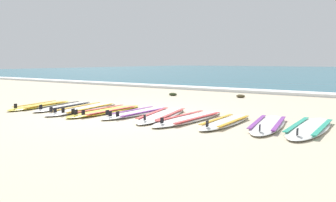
% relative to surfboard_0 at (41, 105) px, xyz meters
% --- Properties ---
extents(ground_plane, '(80.00, 80.00, 0.00)m').
position_rel_surfboard_0_xyz_m(ground_plane, '(2.83, 0.25, -0.04)').
color(ground_plane, beige).
extents(wave_foam_strip, '(80.00, 0.83, 0.11)m').
position_rel_surfboard_0_xyz_m(wave_foam_strip, '(2.83, 7.06, 0.02)').
color(wave_foam_strip, white).
rests_on(wave_foam_strip, ground).
extents(surfboard_0, '(0.90, 2.17, 0.18)m').
position_rel_surfboard_0_xyz_m(surfboard_0, '(0.00, 0.00, 0.00)').
color(surfboard_0, yellow).
rests_on(surfboard_0, ground).
extents(surfboard_1, '(0.87, 2.18, 0.18)m').
position_rel_surfboard_0_xyz_m(surfboard_1, '(0.69, 0.23, -0.00)').
color(surfboard_1, silver).
rests_on(surfboard_1, ground).
extents(surfboard_2, '(1.01, 2.60, 0.18)m').
position_rel_surfboard_0_xyz_m(surfboard_2, '(1.40, 0.25, 0.00)').
color(surfboard_2, white).
rests_on(surfboard_2, ground).
extents(surfboard_3, '(0.60, 2.33, 0.18)m').
position_rel_surfboard_0_xyz_m(surfboard_3, '(2.13, 0.25, 0.00)').
color(surfboard_3, yellow).
rests_on(surfboard_3, ground).
extents(surfboard_4, '(0.63, 2.21, 0.18)m').
position_rel_surfboard_0_xyz_m(surfboard_4, '(2.92, 0.46, 0.00)').
color(surfboard_4, white).
rests_on(surfboard_4, ground).
extents(surfboard_5, '(1.13, 2.45, 0.18)m').
position_rel_surfboard_0_xyz_m(surfboard_5, '(3.56, 0.52, -0.00)').
color(surfboard_5, white).
rests_on(surfboard_5, ground).
extents(surfboard_6, '(0.72, 2.39, 0.18)m').
position_rel_surfboard_0_xyz_m(surfboard_6, '(4.28, 0.48, -0.00)').
color(surfboard_6, white).
rests_on(surfboard_6, ground).
extents(surfboard_7, '(0.50, 1.99, 0.18)m').
position_rel_surfboard_0_xyz_m(surfboard_7, '(5.06, 0.51, 0.00)').
color(surfboard_7, silver).
rests_on(surfboard_7, ground).
extents(surfboard_8, '(0.86, 2.24, 0.18)m').
position_rel_surfboard_0_xyz_m(surfboard_8, '(5.81, 0.74, -0.00)').
color(surfboard_8, white).
rests_on(surfboard_8, ground).
extents(surfboard_9, '(0.60, 2.39, 0.18)m').
position_rel_surfboard_0_xyz_m(surfboard_9, '(6.52, 0.84, -0.00)').
color(surfboard_9, white).
rests_on(surfboard_9, ground).
extents(seaweed_clump_near_shoreline, '(0.30, 0.24, 0.10)m').
position_rel_surfboard_0_xyz_m(seaweed_clump_near_shoreline, '(3.57, 5.05, 0.02)').
color(seaweed_clump_near_shoreline, '#4C4228').
rests_on(seaweed_clump_near_shoreline, ground).
extents(seaweed_clump_by_the_boards, '(0.30, 0.24, 0.10)m').
position_rel_surfboard_0_xyz_m(seaweed_clump_by_the_boards, '(1.37, 4.32, 0.02)').
color(seaweed_clump_by_the_boards, '#2D381E').
rests_on(seaweed_clump_by_the_boards, ground).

